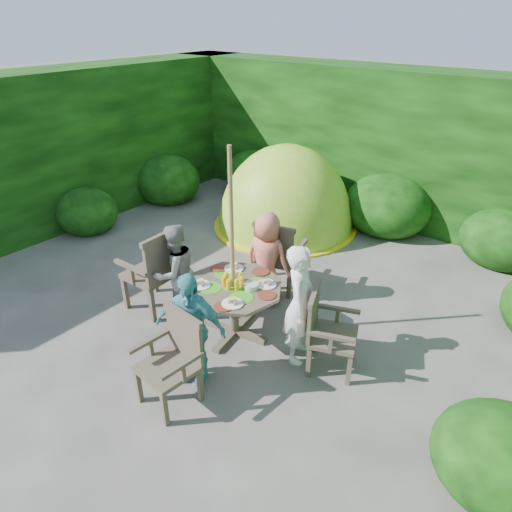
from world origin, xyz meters
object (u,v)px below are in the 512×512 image
Objects in this scene: garden_chair_front at (174,358)px; parasol_pole at (232,249)px; child_back at (267,259)px; patio_table at (234,293)px; child_right at (300,304)px; garden_chair_back at (278,255)px; garden_chair_right at (326,330)px; garden_chair_left at (156,270)px; dome_tent at (284,226)px; child_left at (175,272)px; child_front at (190,328)px.

parasol_pole is at bearing 106.05° from garden_chair_front.
parasol_pole is 1.83× the size of child_back.
patio_table is 0.98× the size of child_right.
garden_chair_right is at bearing 130.60° from garden_chair_back.
garden_chair_left is at bearing -169.44° from parasol_pole.
parasol_pole is 1.27m from garden_chair_front.
child_back reaches higher than patio_table.
child_back is 2.38m from dome_tent.
garden_chair_right is 1.91m from child_left.
patio_table is 1.49× the size of garden_chair_right.
garden_chair_right is 1.36m from child_front.
garden_chair_left is 0.85× the size of child_front.
garden_chair_front is at bearing -67.96° from dome_tent.
child_left is at bearing 122.26° from child_front.
child_right is 3.43m from dome_tent.
patio_table is 0.80m from child_right.
dome_tent reaches higher than garden_chair_back.
child_right is 1.12× the size of child_left.
garden_chair_left is 0.86× the size of child_back.
garden_chair_right is at bearing 22.63° from child_front.
parasol_pole is 1.65× the size of child_right.
garden_chair_right is at bearing -46.80° from dome_tent.
garden_chair_front is 0.32× the size of dome_tent.
garden_chair_left is (-1.07, -0.20, 0.00)m from patio_table.
garden_chair_left is 1.56m from garden_chair_back.
parasol_pole is 0.94m from child_front.
garden_chair_left reaches higher than garden_chair_back.
garden_chair_front is 1.37m from child_right.
garden_chair_right is at bearing 60.09° from garden_chair_front.
garden_chair_left is (-2.16, -0.37, 0.09)m from garden_chair_right.
garden_chair_back is 0.79× the size of child_front.
garden_chair_back reaches higher than garden_chair_right.
dome_tent is (-0.21, 2.99, -0.55)m from garden_chair_left.
garden_chair_back is (-1.27, 0.91, 0.04)m from garden_chair_right.
child_right is (1.86, 0.34, 0.11)m from garden_chair_left.
child_right is (0.97, -0.94, 0.15)m from garden_chair_back.
garden_chair_right is 1.56m from garden_chair_back.
garden_chair_back is at bearing 160.74° from child_left.
child_front is 3.90m from dome_tent.
child_right is at bearing 107.09° from child_left.
child_back is at bearing 30.31° from child_right.
dome_tent reaches higher than garden_chair_right.
child_left is at bearing -170.07° from parasol_pole.
garden_chair_right is 1.54m from garden_chair_front.
child_back is (0.05, -0.29, 0.09)m from garden_chair_back.
child_back is (-0.35, 1.87, 0.13)m from garden_chair_front.
child_front reaches higher than garden_chair_front.
child_back is (0.93, 0.99, 0.05)m from garden_chair_left.
child_back is at bearing 100.21° from patio_table.
child_back is 1.60m from child_front.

